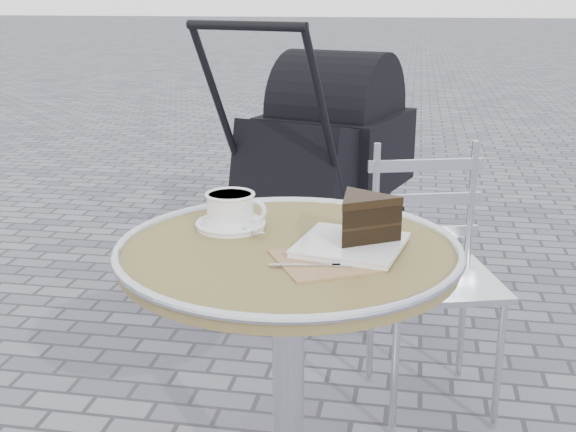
% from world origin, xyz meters
% --- Properties ---
extents(cafe_table, '(0.72, 0.72, 0.74)m').
position_xyz_m(cafe_table, '(0.00, 0.00, 0.57)').
color(cafe_table, silver).
rests_on(cafe_table, ground).
extents(cappuccino_set, '(0.16, 0.15, 0.08)m').
position_xyz_m(cappuccino_set, '(-0.15, 0.10, 0.77)').
color(cappuccino_set, white).
rests_on(cappuccino_set, cafe_table).
extents(cake_plate_set, '(0.28, 0.32, 0.11)m').
position_xyz_m(cake_plate_set, '(0.14, 0.02, 0.78)').
color(cake_plate_set, '#A07657').
rests_on(cake_plate_set, cafe_table).
extents(bistro_chair, '(0.45, 0.45, 0.80)m').
position_xyz_m(bistro_chair, '(0.30, 0.74, 0.50)').
color(bistro_chair, silver).
rests_on(bistro_chair, ground).
extents(baby_stroller, '(0.79, 1.19, 1.14)m').
position_xyz_m(baby_stroller, '(-0.14, 1.71, 0.51)').
color(baby_stroller, black).
rests_on(baby_stroller, ground).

